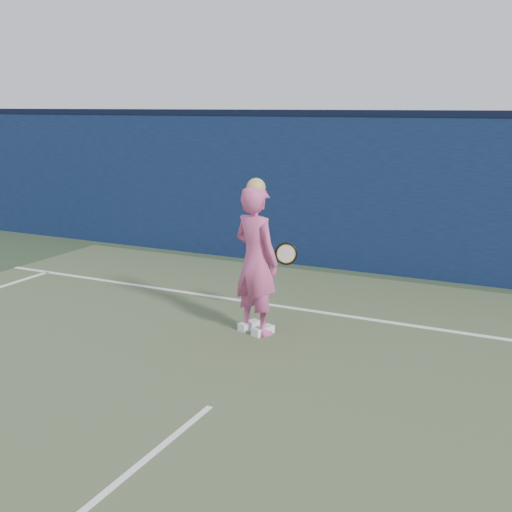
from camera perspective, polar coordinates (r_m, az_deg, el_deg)
The scene contains 6 objects.
ground at distance 5.26m, azimuth -9.84°, elevation -17.54°, with size 80.00×80.00×0.00m, color #324329.
backstop_wall at distance 10.58m, azimuth 10.91°, elevation 5.29°, with size 24.00×0.40×2.50m, color #0B1833.
wall_cap at distance 10.48m, azimuth 11.23°, elevation 12.34°, with size 24.00×0.42×0.10m, color black.
player at distance 7.54m, azimuth 0.00°, elevation -0.36°, with size 0.76×0.63×1.87m.
racket at distance 7.90m, azimuth 2.52°, elevation 0.17°, with size 0.53×0.14×0.28m.
court_lines at distance 5.03m, azimuth -12.15°, elevation -19.04°, with size 11.00×12.04×0.01m.
Camera 1 is at (2.72, -3.62, 2.68)m, focal length 45.00 mm.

